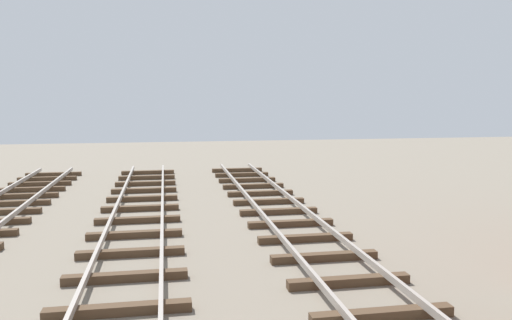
{
  "coord_description": "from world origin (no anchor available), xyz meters",
  "views": [
    {
      "loc": [
        -3.02,
        -2.91,
        3.72
      ],
      "look_at": [
        -0.8,
        9.4,
        2.17
      ],
      "focal_mm": 35.67,
      "sensor_mm": 36.0,
      "label": 1
    }
  ],
  "objects": []
}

